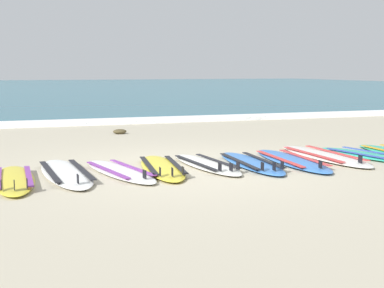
{
  "coord_description": "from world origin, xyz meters",
  "views": [
    {
      "loc": [
        -2.57,
        -7.54,
        1.44
      ],
      "look_at": [
        0.37,
        0.76,
        0.25
      ],
      "focal_mm": 51.51,
      "sensor_mm": 36.0,
      "label": 1
    }
  ],
  "objects_px": {
    "surfboard_1": "(14,180)",
    "surfboard_3": "(120,171)",
    "surfboard_4": "(162,167)",
    "surfboard_9": "(367,155)",
    "surfboard_8": "(324,156)",
    "surfboard_5": "(206,164)",
    "surfboard_2": "(66,173)",
    "surfboard_6": "(251,163)",
    "surfboard_7": "(291,160)"
  },
  "relations": [
    {
      "from": "surfboard_7",
      "to": "surfboard_3",
      "type": "bearing_deg",
      "value": -179.67
    },
    {
      "from": "surfboard_3",
      "to": "surfboard_4",
      "type": "relative_size",
      "value": 0.94
    },
    {
      "from": "surfboard_6",
      "to": "surfboard_7",
      "type": "height_order",
      "value": "same"
    },
    {
      "from": "surfboard_1",
      "to": "surfboard_2",
      "type": "relative_size",
      "value": 0.87
    },
    {
      "from": "surfboard_4",
      "to": "surfboard_5",
      "type": "xyz_separation_m",
      "value": [
        0.7,
        0.03,
        0.0
      ]
    },
    {
      "from": "surfboard_1",
      "to": "surfboard_7",
      "type": "bearing_deg",
      "value": 1.98
    },
    {
      "from": "surfboard_6",
      "to": "surfboard_8",
      "type": "bearing_deg",
      "value": 9.54
    },
    {
      "from": "surfboard_9",
      "to": "surfboard_6",
      "type": "bearing_deg",
      "value": -178.98
    },
    {
      "from": "surfboard_8",
      "to": "surfboard_9",
      "type": "height_order",
      "value": "same"
    },
    {
      "from": "surfboard_1",
      "to": "surfboard_5",
      "type": "height_order",
      "value": "same"
    },
    {
      "from": "surfboard_5",
      "to": "surfboard_9",
      "type": "bearing_deg",
      "value": -1.42
    },
    {
      "from": "surfboard_4",
      "to": "surfboard_6",
      "type": "distance_m",
      "value": 1.38
    },
    {
      "from": "surfboard_1",
      "to": "surfboard_7",
      "type": "xyz_separation_m",
      "value": [
        4.14,
        0.14,
        -0.0
      ]
    },
    {
      "from": "surfboard_8",
      "to": "surfboard_9",
      "type": "xyz_separation_m",
      "value": [
        0.7,
        -0.2,
        0.0
      ]
    },
    {
      "from": "surfboard_1",
      "to": "surfboard_3",
      "type": "relative_size",
      "value": 0.98
    },
    {
      "from": "surfboard_2",
      "to": "surfboard_4",
      "type": "xyz_separation_m",
      "value": [
        1.37,
        -0.02,
        0.0
      ]
    },
    {
      "from": "surfboard_2",
      "to": "surfboard_3",
      "type": "xyz_separation_m",
      "value": [
        0.73,
        -0.11,
        0.0
      ]
    },
    {
      "from": "surfboard_9",
      "to": "surfboard_2",
      "type": "bearing_deg",
      "value": 179.26
    },
    {
      "from": "surfboard_7",
      "to": "surfboard_6",
      "type": "bearing_deg",
      "value": -179.85
    },
    {
      "from": "surfboard_2",
      "to": "surfboard_8",
      "type": "bearing_deg",
      "value": 1.92
    },
    {
      "from": "surfboard_1",
      "to": "surfboard_3",
      "type": "bearing_deg",
      "value": 5.17
    },
    {
      "from": "surfboard_8",
      "to": "surfboard_4",
      "type": "bearing_deg",
      "value": -176.64
    },
    {
      "from": "surfboard_3",
      "to": "surfboard_9",
      "type": "distance_m",
      "value": 4.16
    },
    {
      "from": "surfboard_1",
      "to": "surfboard_2",
      "type": "xyz_separation_m",
      "value": [
        0.69,
        0.24,
        -0.0
      ]
    },
    {
      "from": "surfboard_7",
      "to": "surfboard_9",
      "type": "xyz_separation_m",
      "value": [
        1.43,
        0.04,
        0.0
      ]
    },
    {
      "from": "surfboard_4",
      "to": "surfboard_7",
      "type": "distance_m",
      "value": 2.08
    },
    {
      "from": "surfboard_1",
      "to": "surfboard_7",
      "type": "height_order",
      "value": "same"
    },
    {
      "from": "surfboard_5",
      "to": "surfboard_9",
      "type": "height_order",
      "value": "same"
    },
    {
      "from": "surfboard_1",
      "to": "surfboard_3",
      "type": "distance_m",
      "value": 1.42
    },
    {
      "from": "surfboard_2",
      "to": "surfboard_4",
      "type": "distance_m",
      "value": 1.37
    },
    {
      "from": "surfboard_5",
      "to": "surfboard_9",
      "type": "distance_m",
      "value": 2.82
    },
    {
      "from": "surfboard_4",
      "to": "surfboard_2",
      "type": "bearing_deg",
      "value": 178.96
    },
    {
      "from": "surfboard_3",
      "to": "surfboard_8",
      "type": "height_order",
      "value": "same"
    },
    {
      "from": "surfboard_7",
      "to": "surfboard_8",
      "type": "relative_size",
      "value": 0.96
    },
    {
      "from": "surfboard_4",
      "to": "surfboard_9",
      "type": "distance_m",
      "value": 3.51
    },
    {
      "from": "surfboard_2",
      "to": "surfboard_5",
      "type": "height_order",
      "value": "same"
    },
    {
      "from": "surfboard_3",
      "to": "surfboard_9",
      "type": "bearing_deg",
      "value": 0.71
    },
    {
      "from": "surfboard_9",
      "to": "surfboard_3",
      "type": "bearing_deg",
      "value": -179.29
    },
    {
      "from": "surfboard_2",
      "to": "surfboard_9",
      "type": "height_order",
      "value": "same"
    },
    {
      "from": "surfboard_1",
      "to": "surfboard_9",
      "type": "distance_m",
      "value": 5.57
    },
    {
      "from": "surfboard_6",
      "to": "surfboard_8",
      "type": "xyz_separation_m",
      "value": [
        1.44,
        0.24,
        -0.0
      ]
    },
    {
      "from": "surfboard_1",
      "to": "surfboard_5",
      "type": "relative_size",
      "value": 1.01
    },
    {
      "from": "surfboard_6",
      "to": "surfboard_9",
      "type": "bearing_deg",
      "value": 1.02
    },
    {
      "from": "surfboard_8",
      "to": "surfboard_3",
      "type": "bearing_deg",
      "value": -175.78
    },
    {
      "from": "surfboard_3",
      "to": "surfboard_4",
      "type": "xyz_separation_m",
      "value": [
        0.64,
        0.09,
        0.0
      ]
    },
    {
      "from": "surfboard_6",
      "to": "surfboard_7",
      "type": "distance_m",
      "value": 0.7
    },
    {
      "from": "surfboard_2",
      "to": "surfboard_4",
      "type": "height_order",
      "value": "same"
    },
    {
      "from": "surfboard_4",
      "to": "surfboard_5",
      "type": "relative_size",
      "value": 1.09
    },
    {
      "from": "surfboard_6",
      "to": "surfboard_4",
      "type": "bearing_deg",
      "value": 176.85
    },
    {
      "from": "surfboard_8",
      "to": "surfboard_5",
      "type": "bearing_deg",
      "value": -176.39
    }
  ]
}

